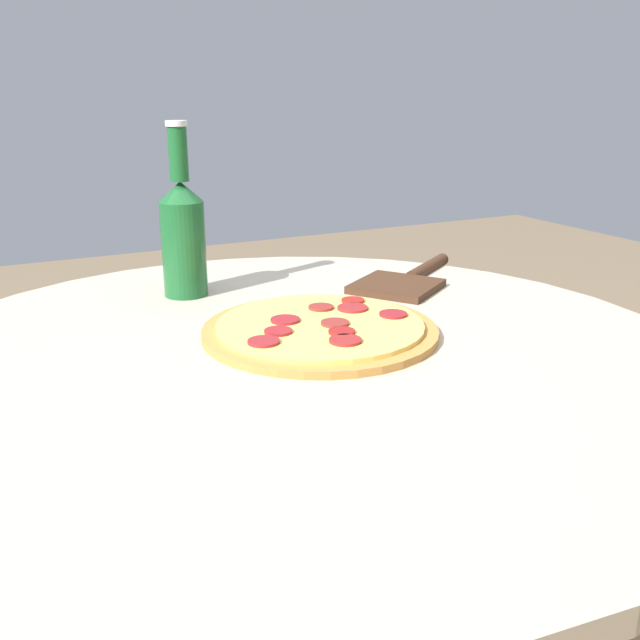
{
  "coord_description": "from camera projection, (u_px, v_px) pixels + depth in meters",
  "views": [
    {
      "loc": [
        0.34,
        0.74,
        1.06
      ],
      "look_at": [
        -0.05,
        -0.04,
        0.77
      ],
      "focal_mm": 40.0,
      "sensor_mm": 36.0,
      "label": 1
    }
  ],
  "objects": [
    {
      "name": "beer_bottle",
      "position": [
        183.0,
        232.0,
        1.07
      ],
      "size": [
        0.07,
        0.07,
        0.26
      ],
      "color": "#195628",
      "rests_on": "table"
    },
    {
      "name": "table",
      "position": [
        296.0,
        475.0,
        0.93
      ],
      "size": [
        1.02,
        1.02,
        0.75
      ],
      "color": "#B2A893",
      "rests_on": "ground_plane"
    },
    {
      "name": "pizza",
      "position": [
        320.0,
        329.0,
        0.92
      ],
      "size": [
        0.31,
        0.31,
        0.02
      ],
      "color": "#B77F3D",
      "rests_on": "table"
    },
    {
      "name": "pizza_paddle",
      "position": [
        406.0,
        281.0,
        1.16
      ],
      "size": [
        0.27,
        0.21,
        0.02
      ],
      "rotation": [
        0.0,
        0.0,
        -2.55
      ],
      "color": "#422819",
      "rests_on": "table"
    }
  ]
}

